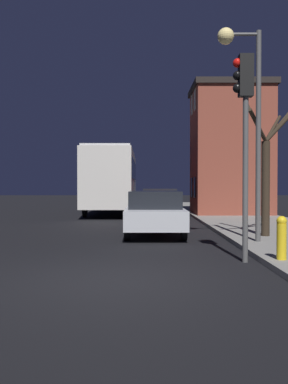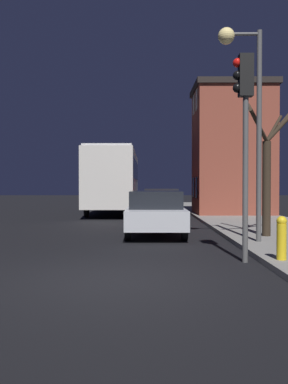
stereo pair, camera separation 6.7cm
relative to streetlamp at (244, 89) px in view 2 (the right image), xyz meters
name	(u,v)px [view 2 (the right image)]	position (x,y,z in m)	size (l,w,h in m)	color
ground_plane	(113,279)	(-3.25, -4.06, -4.28)	(120.00, 120.00, 0.00)	black
brick_building	(232,149)	(1.98, 11.57, -0.67)	(4.23, 3.95, 6.92)	brown
streetlamp	(244,89)	(0.00, 0.00, 0.00)	(1.20, 0.45, 5.81)	#4C4C4C
traffic_light	(244,114)	(-0.55, -2.45, -1.07)	(0.43, 0.24, 4.47)	#4C4C4C
bare_tree	(268,167)	(1.02, 1.30, -2.08)	(2.04, 2.10, 4.16)	#2D2319
bus	(115,176)	(-4.58, 13.86, -2.10)	(2.57, 10.81, 3.66)	beige
car_near_lane	(155,212)	(-2.37, 2.54, -3.50)	(1.88, 4.48, 1.47)	#B7BABF
car_mid_lane	(161,202)	(-1.95, 10.01, -3.48)	(1.86, 4.28, 1.48)	#B21E19
fire_hydrant	(282,237)	(0.13, -2.85, -3.67)	(0.21, 0.21, 0.91)	gold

